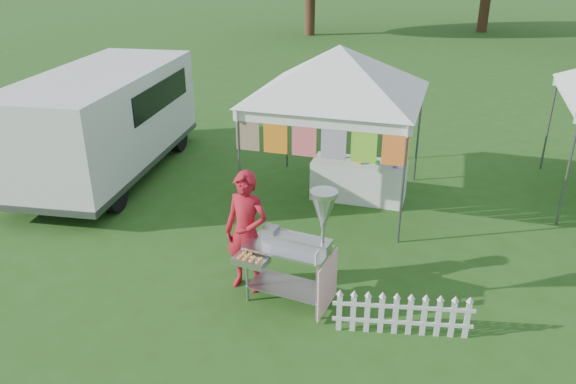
% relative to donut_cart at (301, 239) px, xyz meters
% --- Properties ---
extents(ground, '(120.00, 120.00, 0.00)m').
position_rel_donut_cart_xyz_m(ground, '(-0.32, 0.11, -1.04)').
color(ground, '#284E16').
rests_on(ground, ground).
extents(canopy_main, '(4.24, 4.24, 3.45)m').
position_rel_donut_cart_xyz_m(canopy_main, '(-0.32, 3.61, 1.94)').
color(canopy_main, '#59595E').
rests_on(canopy_main, ground).
extents(donut_cart, '(1.36, 0.84, 1.77)m').
position_rel_donut_cart_xyz_m(donut_cart, '(0.00, 0.00, 0.00)').
color(donut_cart, gray).
rests_on(donut_cart, ground).
extents(vendor, '(0.72, 0.53, 1.82)m').
position_rel_donut_cart_xyz_m(vendor, '(-0.85, 0.20, -0.13)').
color(vendor, '#A31421').
rests_on(vendor, ground).
extents(cargo_van, '(2.80, 5.61, 2.24)m').
position_rel_donut_cart_xyz_m(cargo_van, '(-5.31, 3.59, 0.16)').
color(cargo_van, silver).
rests_on(cargo_van, ground).
extents(picket_fence, '(1.77, 0.38, 0.56)m').
position_rel_donut_cart_xyz_m(picket_fence, '(1.44, -0.25, -0.75)').
color(picket_fence, silver).
rests_on(picket_fence, ground).
extents(display_table, '(1.80, 0.70, 0.78)m').
position_rel_donut_cart_xyz_m(display_table, '(0.12, 3.76, -0.65)').
color(display_table, white).
rests_on(display_table, ground).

